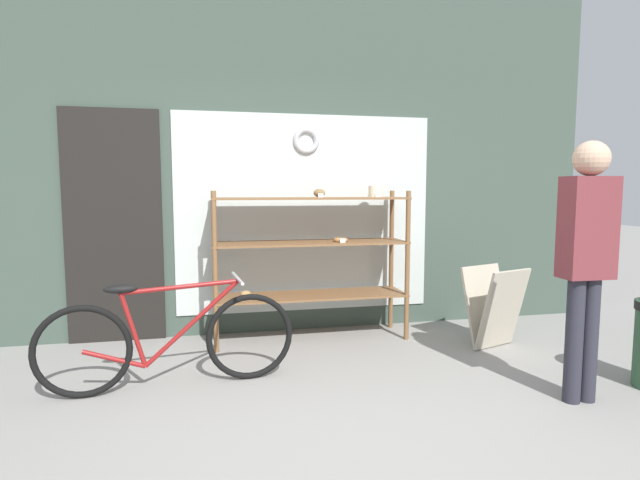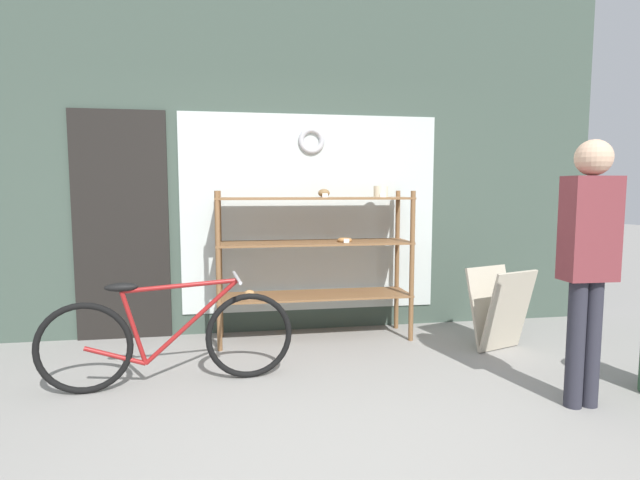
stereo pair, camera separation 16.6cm
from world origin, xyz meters
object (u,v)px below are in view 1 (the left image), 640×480
(sandwich_board, at_px, (494,307))
(pedestrian, at_px, (586,250))
(bicycle, at_px, (169,340))
(display_case, at_px, (313,247))

(sandwich_board, relative_size, pedestrian, 0.42)
(bicycle, relative_size, sandwich_board, 2.49)
(pedestrian, bearing_deg, bicycle, 165.06)
(bicycle, bearing_deg, sandwich_board, 1.67)
(display_case, bearing_deg, pedestrian, -50.40)
(bicycle, height_order, pedestrian, pedestrian)
(display_case, height_order, bicycle, display_case)
(display_case, relative_size, bicycle, 1.01)
(display_case, relative_size, pedestrian, 1.05)
(display_case, distance_m, pedestrian, 2.25)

